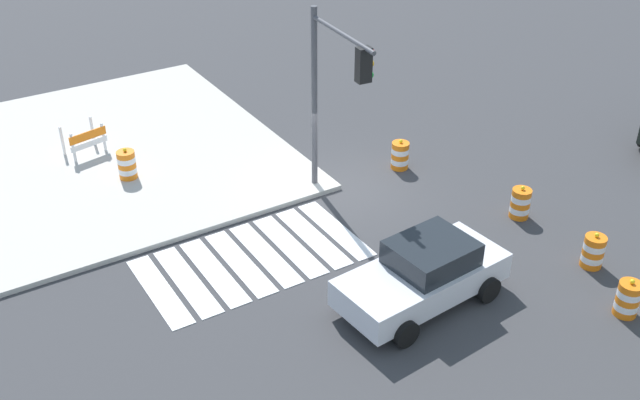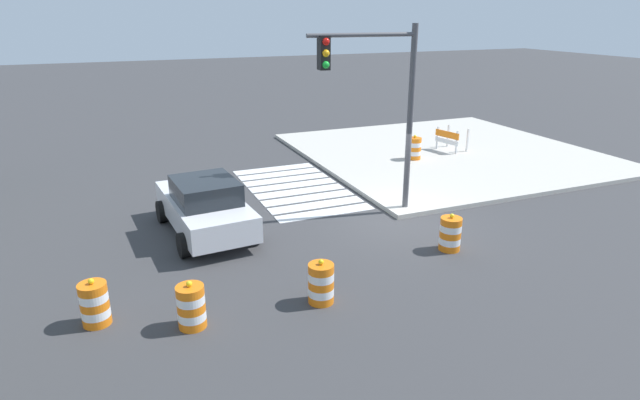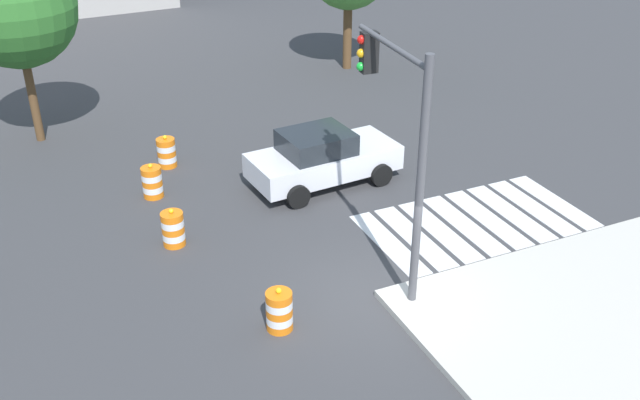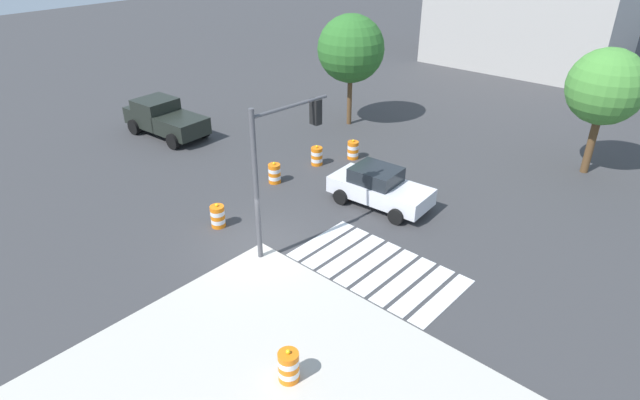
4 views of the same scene
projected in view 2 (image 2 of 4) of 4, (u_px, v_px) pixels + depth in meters
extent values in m
plane|color=#38383A|center=(398.00, 220.00, 15.99)|extent=(120.00, 120.00, 0.00)
cube|color=#BCB7AD|center=(446.00, 152.00, 23.35)|extent=(12.00, 12.00, 0.15)
cube|color=silver|center=(325.00, 213.00, 16.53)|extent=(0.60, 3.20, 0.02)
cube|color=silver|center=(316.00, 205.00, 17.19)|extent=(0.60, 3.20, 0.02)
cube|color=silver|center=(308.00, 198.00, 17.84)|extent=(0.60, 3.20, 0.02)
cube|color=silver|center=(300.00, 191.00, 18.49)|extent=(0.60, 3.20, 0.02)
cube|color=silver|center=(293.00, 185.00, 19.14)|extent=(0.60, 3.20, 0.02)
cube|color=silver|center=(286.00, 180.00, 19.79)|extent=(0.60, 3.20, 0.02)
cube|color=silver|center=(280.00, 174.00, 20.45)|extent=(0.60, 3.20, 0.02)
cube|color=silver|center=(274.00, 169.00, 21.10)|extent=(0.60, 3.20, 0.02)
cube|color=silver|center=(205.00, 210.00, 14.91)|extent=(4.44, 2.18, 0.70)
cube|color=#1E2328|center=(205.00, 190.00, 14.48)|extent=(2.02, 1.75, 0.60)
cylinder|color=black|center=(162.00, 212.00, 15.75)|extent=(0.68, 0.29, 0.66)
cylinder|color=black|center=(223.00, 202.00, 16.57)|extent=(0.68, 0.29, 0.66)
cylinder|color=black|center=(184.00, 245.00, 13.49)|extent=(0.68, 0.29, 0.66)
cylinder|color=black|center=(254.00, 232.00, 14.31)|extent=(0.68, 0.29, 0.66)
cylinder|color=orange|center=(193.00, 322.00, 10.58)|extent=(0.56, 0.56, 0.18)
cylinder|color=white|center=(192.00, 315.00, 10.51)|extent=(0.56, 0.56, 0.18)
cylinder|color=orange|center=(191.00, 307.00, 10.45)|extent=(0.56, 0.56, 0.18)
cylinder|color=white|center=(191.00, 299.00, 10.39)|extent=(0.56, 0.56, 0.18)
cylinder|color=orange|center=(190.00, 291.00, 10.33)|extent=(0.56, 0.56, 0.18)
sphere|color=yellow|center=(189.00, 284.00, 10.28)|extent=(0.12, 0.12, 0.12)
cylinder|color=orange|center=(321.00, 298.00, 11.47)|extent=(0.56, 0.56, 0.18)
cylinder|color=white|center=(321.00, 291.00, 11.41)|extent=(0.56, 0.56, 0.18)
cylinder|color=orange|center=(321.00, 283.00, 11.35)|extent=(0.56, 0.56, 0.18)
cylinder|color=white|center=(321.00, 276.00, 11.29)|extent=(0.56, 0.56, 0.18)
cylinder|color=orange|center=(321.00, 268.00, 11.23)|extent=(0.56, 0.56, 0.18)
sphere|color=yellow|center=(321.00, 262.00, 11.17)|extent=(0.12, 0.12, 0.12)
cylinder|color=orange|center=(449.00, 246.00, 13.99)|extent=(0.56, 0.56, 0.18)
cylinder|color=white|center=(450.00, 240.00, 13.93)|extent=(0.56, 0.56, 0.18)
cylinder|color=orange|center=(450.00, 234.00, 13.87)|extent=(0.56, 0.56, 0.18)
cylinder|color=white|center=(451.00, 228.00, 13.81)|extent=(0.56, 0.56, 0.18)
cylinder|color=orange|center=(451.00, 221.00, 13.74)|extent=(0.56, 0.56, 0.18)
sphere|color=yellow|center=(452.00, 216.00, 13.69)|extent=(0.12, 0.12, 0.12)
cylinder|color=orange|center=(97.00, 320.00, 10.67)|extent=(0.56, 0.56, 0.18)
cylinder|color=white|center=(96.00, 312.00, 10.61)|extent=(0.56, 0.56, 0.18)
cylinder|color=orange|center=(95.00, 304.00, 10.55)|extent=(0.56, 0.56, 0.18)
cylinder|color=white|center=(93.00, 296.00, 10.49)|extent=(0.56, 0.56, 0.18)
cylinder|color=orange|center=(92.00, 288.00, 10.43)|extent=(0.56, 0.56, 0.18)
sphere|color=yellow|center=(91.00, 281.00, 10.38)|extent=(0.12, 0.12, 0.12)
cylinder|color=orange|center=(414.00, 157.00, 22.00)|extent=(0.56, 0.56, 0.18)
cylinder|color=white|center=(414.00, 153.00, 21.94)|extent=(0.56, 0.56, 0.18)
cylinder|color=orange|center=(414.00, 148.00, 21.88)|extent=(0.56, 0.56, 0.18)
cylinder|color=white|center=(415.00, 144.00, 21.82)|extent=(0.56, 0.56, 0.18)
cylinder|color=orange|center=(415.00, 140.00, 21.76)|extent=(0.56, 0.56, 0.18)
sphere|color=yellow|center=(415.00, 136.00, 21.71)|extent=(0.12, 0.12, 0.12)
cube|color=silver|center=(457.00, 142.00, 22.67)|extent=(0.08, 0.08, 1.00)
cube|color=silver|center=(467.00, 140.00, 23.06)|extent=(0.08, 0.08, 1.00)
cube|color=silver|center=(437.00, 138.00, 23.51)|extent=(0.08, 0.08, 1.00)
cube|color=silver|center=(448.00, 136.00, 23.90)|extent=(0.08, 0.08, 1.00)
cube|color=orange|center=(447.00, 134.00, 23.00)|extent=(1.28, 0.33, 0.28)
cube|color=white|center=(447.00, 141.00, 23.10)|extent=(1.28, 0.33, 0.20)
cylinder|color=#4C4C51|center=(410.00, 120.00, 15.75)|extent=(0.18, 0.18, 5.50)
cylinder|color=#4C4C51|center=(362.00, 35.00, 14.46)|extent=(0.37, 3.20, 0.12)
cube|color=black|center=(324.00, 53.00, 14.28)|extent=(0.38, 0.31, 0.90)
sphere|color=red|center=(326.00, 42.00, 14.01)|extent=(0.20, 0.20, 0.20)
sphere|color=#F2A514|center=(326.00, 53.00, 14.11)|extent=(0.20, 0.20, 0.20)
sphere|color=green|center=(326.00, 65.00, 14.21)|extent=(0.20, 0.20, 0.20)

